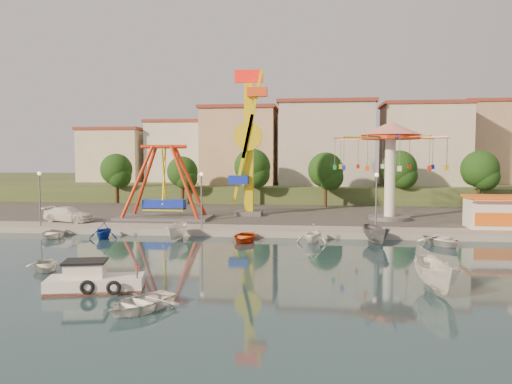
# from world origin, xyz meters

# --- Properties ---
(ground) EXTENTS (200.00, 200.00, 0.00)m
(ground) POSITION_xyz_m (0.00, 0.00, 0.00)
(ground) COLOR #122833
(ground) RESTS_ON ground
(quay_deck) EXTENTS (200.00, 100.00, 0.60)m
(quay_deck) POSITION_xyz_m (0.00, 62.00, 0.30)
(quay_deck) COLOR #9E998E
(quay_deck) RESTS_ON ground
(asphalt_pad) EXTENTS (90.00, 28.00, 0.01)m
(asphalt_pad) POSITION_xyz_m (0.00, 30.00, 0.60)
(asphalt_pad) COLOR #4C4944
(asphalt_pad) RESTS_ON quay_deck
(hill_terrace) EXTENTS (200.00, 60.00, 3.00)m
(hill_terrace) POSITION_xyz_m (0.00, 67.00, 1.50)
(hill_terrace) COLOR #384C26
(hill_terrace) RESTS_ON ground
(pirate_ship_ride) EXTENTS (10.00, 5.00, 8.00)m
(pirate_ship_ride) POSITION_xyz_m (-13.61, 19.66, 4.39)
(pirate_ship_ride) COLOR #59595E
(pirate_ship_ride) RESTS_ON quay_deck
(kamikaze_tower) EXTENTS (3.76, 3.10, 16.50)m
(kamikaze_tower) POSITION_xyz_m (-4.84, 23.83, 8.60)
(kamikaze_tower) COLOR #59595E
(kamikaze_tower) RESTS_ON quay_deck
(wave_swinger) EXTENTS (11.60, 11.60, 10.40)m
(wave_swinger) POSITION_xyz_m (10.45, 21.60, 8.20)
(wave_swinger) COLOR #59595E
(wave_swinger) RESTS_ON quay_deck
(booth_left) EXTENTS (5.40, 3.78, 3.08)m
(booth_left) POSITION_xyz_m (19.43, 16.49, 2.16)
(booth_left) COLOR white
(booth_left) RESTS_ON quay_deck
(lamp_post_0) EXTENTS (0.14, 0.14, 5.00)m
(lamp_post_0) POSITION_xyz_m (-24.00, 13.00, 3.10)
(lamp_post_0) COLOR #59595E
(lamp_post_0) RESTS_ON quay_deck
(lamp_post_1) EXTENTS (0.14, 0.14, 5.00)m
(lamp_post_1) POSITION_xyz_m (-8.00, 13.00, 3.10)
(lamp_post_1) COLOR #59595E
(lamp_post_1) RESTS_ON quay_deck
(lamp_post_2) EXTENTS (0.14, 0.14, 5.00)m
(lamp_post_2) POSITION_xyz_m (8.00, 13.00, 3.10)
(lamp_post_2) COLOR #59595E
(lamp_post_2) RESTS_ON quay_deck
(tree_0) EXTENTS (4.60, 4.60, 7.19)m
(tree_0) POSITION_xyz_m (-26.00, 36.98, 5.47)
(tree_0) COLOR #382314
(tree_0) RESTS_ON quay_deck
(tree_1) EXTENTS (4.35, 4.35, 6.80)m
(tree_1) POSITION_xyz_m (-16.00, 36.24, 5.20)
(tree_1) COLOR #382314
(tree_1) RESTS_ON quay_deck
(tree_2) EXTENTS (5.02, 5.02, 7.85)m
(tree_2) POSITION_xyz_m (-6.00, 35.81, 5.92)
(tree_2) COLOR #382314
(tree_2) RESTS_ON quay_deck
(tree_3) EXTENTS (4.68, 4.68, 7.32)m
(tree_3) POSITION_xyz_m (4.00, 34.36, 5.55)
(tree_3) COLOR #382314
(tree_3) RESTS_ON quay_deck
(tree_4) EXTENTS (4.86, 4.86, 7.60)m
(tree_4) POSITION_xyz_m (14.00, 37.35, 5.75)
(tree_4) COLOR #382314
(tree_4) RESTS_ON quay_deck
(tree_5) EXTENTS (4.83, 4.83, 7.54)m
(tree_5) POSITION_xyz_m (24.00, 35.54, 5.71)
(tree_5) COLOR #382314
(tree_5) RESTS_ON quay_deck
(building_0) EXTENTS (9.26, 9.53, 11.87)m
(building_0) POSITION_xyz_m (-33.37, 46.06, 8.93)
(building_0) COLOR beige
(building_0) RESTS_ON hill_terrace
(building_1) EXTENTS (12.33, 9.01, 8.63)m
(building_1) POSITION_xyz_m (-21.33, 51.38, 7.32)
(building_1) COLOR silver
(building_1) RESTS_ON hill_terrace
(building_2) EXTENTS (11.95, 9.28, 11.23)m
(building_2) POSITION_xyz_m (-8.19, 51.96, 8.62)
(building_2) COLOR tan
(building_2) RESTS_ON hill_terrace
(building_3) EXTENTS (12.59, 10.50, 9.20)m
(building_3) POSITION_xyz_m (5.60, 48.80, 7.60)
(building_3) COLOR beige
(building_3) RESTS_ON hill_terrace
(building_4) EXTENTS (10.75, 9.23, 9.24)m
(building_4) POSITION_xyz_m (19.07, 52.20, 7.62)
(building_4) COLOR beige
(building_4) RESTS_ON hill_terrace
(building_5) EXTENTS (12.77, 10.96, 11.21)m
(building_5) POSITION_xyz_m (32.37, 50.33, 8.61)
(building_5) COLOR tan
(building_5) RESTS_ON hill_terrace
(cabin_motorboat) EXTENTS (5.42, 3.11, 1.80)m
(cabin_motorboat) POSITION_xyz_m (-9.53, -6.91, 0.48)
(cabin_motorboat) COLOR white
(cabin_motorboat) RESTS_ON ground
(rowboat_a) EXTENTS (3.64, 3.90, 0.66)m
(rowboat_a) POSITION_xyz_m (-14.78, -2.52, 0.33)
(rowboat_a) COLOR silver
(rowboat_a) RESTS_ON ground
(rowboat_b) EXTENTS (4.20, 4.66, 0.79)m
(rowboat_b) POSITION_xyz_m (-5.76, -10.04, 0.40)
(rowboat_b) COLOR white
(rowboat_b) RESTS_ON ground
(skiff) EXTENTS (2.11, 4.83, 1.82)m
(skiff) POSITION_xyz_m (9.03, -5.08, 0.91)
(skiff) COLOR silver
(skiff) RESTS_ON ground
(van) EXTENTS (5.64, 3.16, 1.54)m
(van) POSITION_xyz_m (-22.76, 16.20, 1.37)
(van) COLOR white
(van) RESTS_ON quay_deck
(moored_boat_0) EXTENTS (3.56, 4.43, 0.81)m
(moored_boat_0) POSITION_xyz_m (-21.02, 9.80, 0.41)
(moored_boat_0) COLOR white
(moored_boat_0) RESTS_ON ground
(moored_boat_1) EXTENTS (2.80, 3.15, 1.53)m
(moored_boat_1) POSITION_xyz_m (-16.22, 9.80, 0.77)
(moored_boat_1) COLOR #12319F
(moored_boat_1) RESTS_ON ground
(moored_boat_2) EXTENTS (1.75, 3.98, 1.50)m
(moored_boat_2) POSITION_xyz_m (-9.51, 9.80, 0.75)
(moored_boat_2) COLOR silver
(moored_boat_2) RESTS_ON ground
(moored_boat_3) EXTENTS (2.91, 3.99, 0.81)m
(moored_boat_3) POSITION_xyz_m (-3.52, 9.80, 0.40)
(moored_boat_3) COLOR #CC4110
(moored_boat_3) RESTS_ON ground
(moored_boat_4) EXTENTS (3.52, 3.79, 1.64)m
(moored_boat_4) POSITION_xyz_m (2.38, 9.80, 0.82)
(moored_boat_4) COLOR white
(moored_boat_4) RESTS_ON ground
(moored_boat_5) EXTENTS (2.53, 4.46, 1.62)m
(moored_boat_5) POSITION_xyz_m (7.65, 9.80, 0.81)
(moored_boat_5) COLOR #5C5A60
(moored_boat_5) RESTS_ON ground
(moored_boat_6) EXTENTS (4.16, 4.96, 0.88)m
(moored_boat_6) POSITION_xyz_m (13.02, 9.80, 0.44)
(moored_boat_6) COLOR white
(moored_boat_6) RESTS_ON ground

